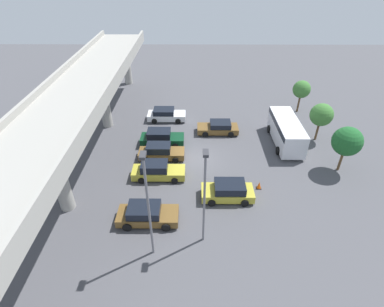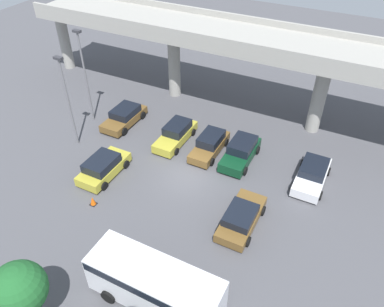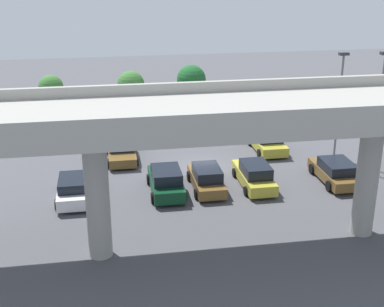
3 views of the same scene
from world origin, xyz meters
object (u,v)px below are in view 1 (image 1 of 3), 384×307
(parked_car_3, at_px, (161,152))
(tree_front_right, at_px, (322,115))
(parked_car_0, at_px, (147,214))
(parked_car_1, at_px, (228,191))
(lamp_post_mid_lot, at_px, (148,201))
(traffic_cone, at_px, (259,185))
(tree_front_far_right, at_px, (302,89))
(parked_car_4, at_px, (161,138))
(tree_front_left, at_px, (347,141))
(shuttle_bus, at_px, (286,130))
(parked_car_6, at_px, (166,115))
(lamp_post_near_aisle, at_px, (205,193))
(parked_car_5, at_px, (218,128))
(parked_car_2, at_px, (157,171))

(parked_car_3, bearing_deg, tree_front_right, 12.34)
(parked_car_0, xyz_separation_m, parked_car_1, (2.69, -6.57, 0.04))
(lamp_post_mid_lot, bearing_deg, tree_front_right, -47.11)
(traffic_cone, bearing_deg, parked_car_1, 113.23)
(parked_car_3, distance_m, lamp_post_mid_lot, 12.36)
(tree_front_far_right, distance_m, traffic_cone, 17.60)
(tree_front_right, bearing_deg, traffic_cone, 137.04)
(parked_car_0, height_order, tree_front_far_right, tree_front_far_right)
(parked_car_1, distance_m, parked_car_4, 10.75)
(parked_car_4, xyz_separation_m, tree_front_left, (-4.54, -17.55, 2.43))
(shuttle_bus, bearing_deg, parked_car_6, 68.55)
(parked_car_6, xyz_separation_m, tree_front_far_right, (2.51, -17.15, 2.35))
(parked_car_6, bearing_deg, parked_car_4, -90.53)
(lamp_post_near_aisle, bearing_deg, parked_car_0, 67.25)
(lamp_post_mid_lot, xyz_separation_m, tree_front_right, (15.36, -16.53, -1.85))
(parked_car_5, height_order, lamp_post_mid_lot, lamp_post_mid_lot)
(parked_car_5, distance_m, tree_front_left, 13.45)
(lamp_post_near_aisle, distance_m, lamp_post_mid_lot, 3.73)
(tree_front_left, bearing_deg, parked_car_6, 59.75)
(parked_car_4, relative_size, parked_car_6, 1.00)
(parked_car_6, relative_size, tree_front_far_right, 1.12)
(lamp_post_near_aisle, relative_size, tree_front_left, 1.70)
(lamp_post_mid_lot, xyz_separation_m, traffic_cone, (6.91, -8.67, -4.57))
(parked_car_1, bearing_deg, parked_car_3, -43.45)
(lamp_post_mid_lot, bearing_deg, tree_front_far_right, -36.33)
(lamp_post_near_aisle, relative_size, tree_front_right, 1.81)
(tree_front_left, height_order, tree_front_far_right, tree_front_left)
(tree_front_far_right, bearing_deg, parked_car_4, 115.44)
(lamp_post_mid_lot, bearing_deg, lamp_post_near_aisle, -71.97)
(parked_car_0, relative_size, traffic_cone, 6.77)
(parked_car_2, height_order, tree_front_left, tree_front_left)
(shuttle_bus, relative_size, tree_front_far_right, 1.75)
(shuttle_bus, height_order, tree_front_right, tree_front_right)
(tree_front_right, bearing_deg, parked_car_0, 125.53)
(parked_car_3, height_order, parked_car_4, parked_car_4)
(tree_front_right, height_order, traffic_cone, tree_front_right)
(parked_car_5, bearing_deg, parked_car_2, 53.21)
(traffic_cone, bearing_deg, tree_front_far_right, -26.78)
(tree_front_far_right, bearing_deg, parked_car_1, 147.37)
(parked_car_6, relative_size, traffic_cone, 6.69)
(parked_car_4, xyz_separation_m, tree_front_far_right, (8.18, -17.20, 2.27))
(parked_car_0, xyz_separation_m, tree_front_right, (12.38, -17.34, 2.34))
(parked_car_2, distance_m, tree_front_right, 18.56)
(traffic_cone, bearing_deg, lamp_post_near_aisle, 138.30)
(parked_car_6, relative_size, tree_front_left, 1.02)
(parked_car_4, relative_size, parked_car_5, 1.00)
(parked_car_0, bearing_deg, parked_car_3, 88.18)
(tree_front_right, bearing_deg, tree_front_left, -176.79)
(parked_car_5, relative_size, tree_front_far_right, 1.12)
(lamp_post_near_aisle, bearing_deg, lamp_post_mid_lot, 108.03)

